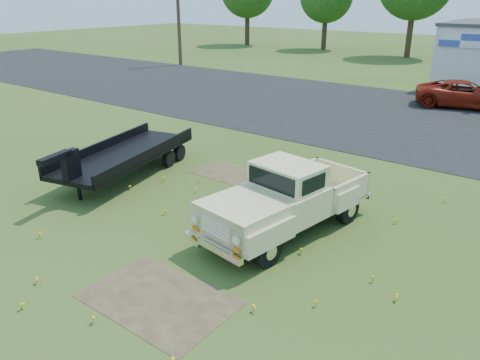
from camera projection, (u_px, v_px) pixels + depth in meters
name	position (u px, v px, depth m)	size (l,w,h in m)	color
ground	(202.00, 225.00, 12.51)	(140.00, 140.00, 0.00)	#384F19
asphalt_lot	(399.00, 117.00, 23.62)	(90.00, 14.00, 0.02)	black
dirt_patch_a	(159.00, 299.00, 9.45)	(3.00, 2.00, 0.01)	#453325
dirt_patch_b	(226.00, 172.00, 16.23)	(2.20, 1.60, 0.01)	#453325
utility_pole_west	(178.00, 10.00, 39.48)	(1.60, 0.30, 9.00)	#402A1D
vintage_pickup_truck	(287.00, 198.00, 11.84)	(2.01, 5.17, 1.88)	beige
flatbed_trailer	(125.00, 152.00, 15.71)	(2.04, 6.11, 1.67)	black
red_pickup	(465.00, 94.00, 25.38)	(2.34, 5.08, 1.41)	maroon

